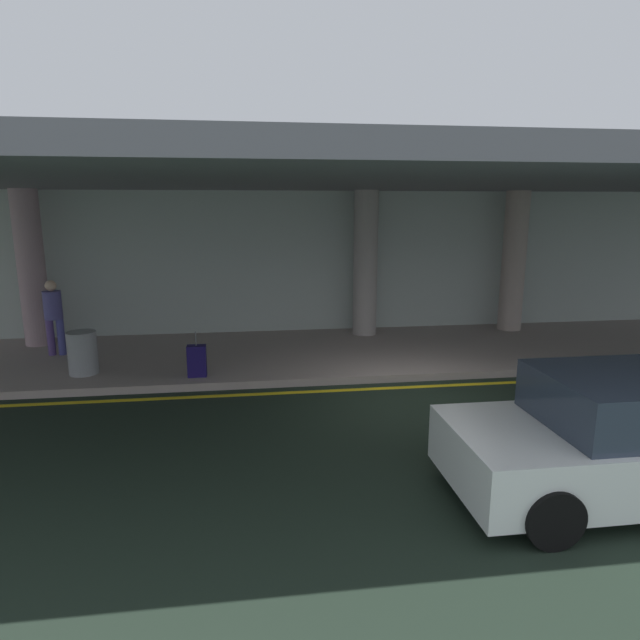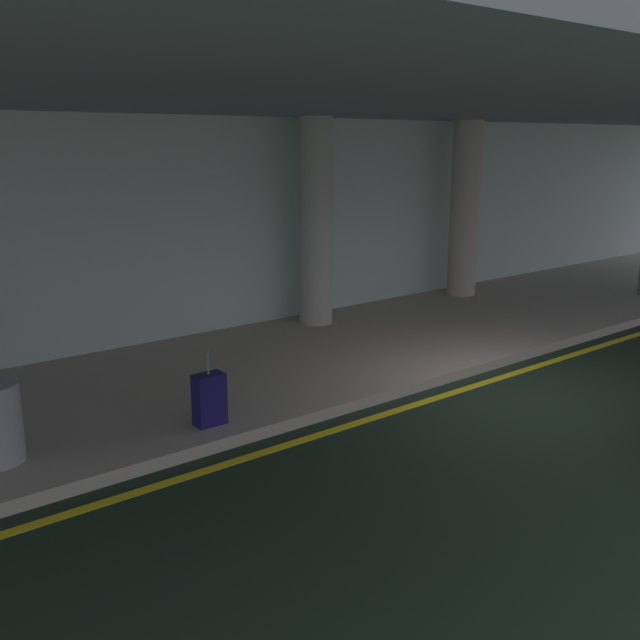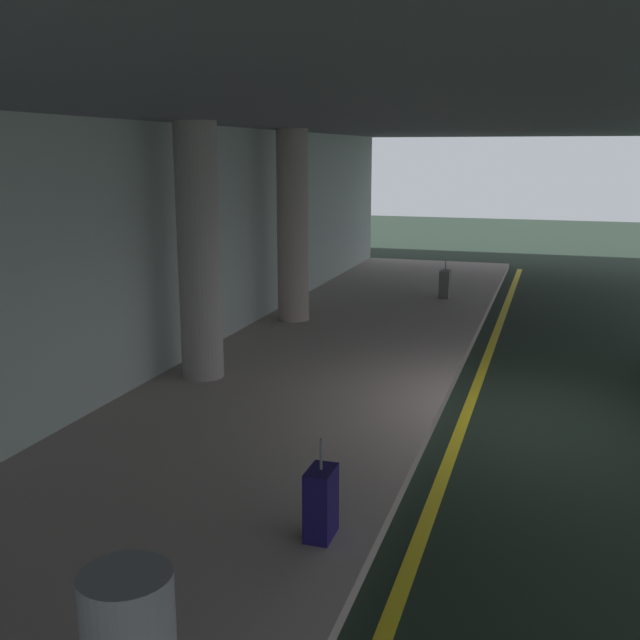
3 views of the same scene
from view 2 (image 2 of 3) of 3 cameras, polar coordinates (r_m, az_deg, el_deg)
name	(u,v)px [view 2 (image 2 of 3)]	position (r m, az deg, el deg)	size (l,w,h in m)	color
ground_plane	(522,397)	(10.27, 15.63, -5.86)	(60.00, 60.00, 0.00)	black
sidewalk	(369,343)	(12.21, 3.87, -1.82)	(26.00, 4.20, 0.15)	#A3948E
lane_stripe_yellow	(482,384)	(10.66, 12.65, -4.92)	(26.00, 0.14, 0.01)	yellow
support_column_left_mid	(316,223)	(12.93, -0.34, 7.69)	(0.61, 0.61, 3.65)	#9C938F
support_column_center	(465,210)	(15.70, 11.34, 8.54)	(0.61, 0.61, 3.65)	#A9978E
ceiling_overhang	(395,102)	(11.40, 5.97, 16.71)	(28.00, 13.20, 0.30)	slate
terminal_back_wall	(289,223)	(13.57, -2.46, 7.66)	(26.00, 0.30, 3.80)	#ACB7B1
suitcase_upright_primary	(209,399)	(8.57, -8.73, -6.20)	(0.36, 0.22, 0.90)	#181050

